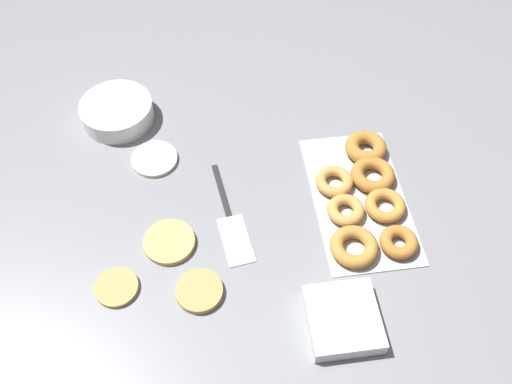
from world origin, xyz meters
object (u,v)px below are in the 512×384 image
Objects in this scene: pancake_3 at (117,287)px; spatula at (233,228)px; donut_tray at (364,196)px; container_stack at (343,319)px; pancake_2 at (155,159)px; pancake_0 at (169,242)px; batter_bowl at (117,112)px; pancake_1 at (199,291)px.

pancake_3 is 0.28m from spatula.
donut_tray and container_stack have the same top height.
pancake_2 is at bearing 37.41° from container_stack.
donut_tray is (0.15, -0.57, 0.01)m from pancake_3.
pancake_0 reaches higher than spatula.
batter_bowl is at bearing 0.52° from pancake_3.
batter_bowl is at bearing 16.44° from pancake_0.
pancake_3 is at bearing 73.12° from container_stack.
batter_bowl reaches higher than pancake_0.
batter_bowl reaches higher than pancake_3.
pancake_1 reaches higher than pancake_3.
pancake_0 is 1.25× the size of pancake_3.
pancake_2 is (0.25, 0.03, -0.00)m from pancake_0.
container_stack reaches higher than pancake_0.
pancake_3 is 0.59m from donut_tray.
pancake_0 reaches higher than pancake_3.
container_stack reaches higher than pancake_2.
pancake_0 is 0.41m from container_stack.
container_stack is (-0.10, -0.28, 0.01)m from pancake_1.
batter_bowl is at bearing 18.43° from pancake_1.
pancake_0 is 1.01× the size of pancake_2.
batter_bowl is (0.40, 0.12, 0.02)m from pancake_0.
donut_tray reaches higher than spatula.
batter_bowl reaches higher than pancake_2.
pancake_0 is 0.25m from pancake_2.
pancake_3 is at bearing 130.03° from pancake_0.
container_stack is at bearing 158.09° from donut_tray.
batter_bowl reaches higher than pancake_1.
batter_bowl is at bearing -153.23° from spatula.
pancake_2 is 0.52m from donut_tray.
donut_tray reaches higher than pancake_0.
pancake_1 is 0.34× the size of spatula.
donut_tray is (-0.19, -0.48, 0.01)m from pancake_2.
donut_tray reaches higher than pancake_1.
container_stack is (-0.14, -0.45, 0.01)m from pancake_3.
spatula is (-0.23, -0.17, -0.00)m from pancake_2.
batter_bowl is 0.64× the size of spatula.
pancake_1 reaches higher than pancake_0.
pancake_0 is 0.42m from batter_bowl.
container_stack is (-0.29, 0.12, 0.00)m from donut_tray.
container_stack reaches higher than pancake_1.
container_stack is (-0.23, -0.34, 0.01)m from pancake_0.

